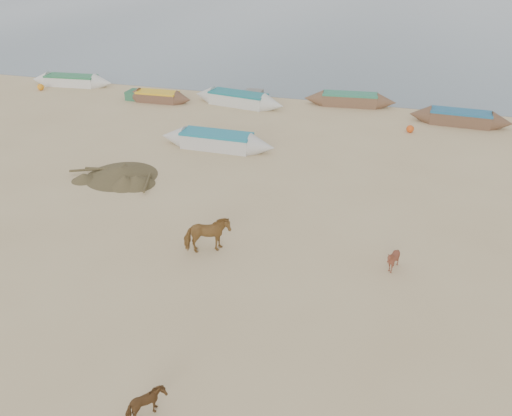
{
  "coord_description": "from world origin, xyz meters",
  "views": [
    {
      "loc": [
        4.76,
        -12.18,
        10.26
      ],
      "look_at": [
        0.0,
        4.0,
        1.0
      ],
      "focal_mm": 35.0,
      "sensor_mm": 36.0,
      "label": 1
    }
  ],
  "objects_px": {
    "near_canoe": "(217,141)",
    "cow_adult": "(207,235)",
    "calf_front": "(393,260)",
    "calf_right": "(147,405)"
  },
  "relations": [
    {
      "from": "calf_right",
      "to": "cow_adult",
      "type": "bearing_deg",
      "value": 21.46
    },
    {
      "from": "cow_adult",
      "to": "calf_front",
      "type": "bearing_deg",
      "value": -112.23
    },
    {
      "from": "near_canoe",
      "to": "cow_adult",
      "type": "bearing_deg",
      "value": -70.95
    },
    {
      "from": "calf_front",
      "to": "near_canoe",
      "type": "distance_m",
      "value": 13.23
    },
    {
      "from": "calf_front",
      "to": "calf_right",
      "type": "xyz_separation_m",
      "value": [
        -5.31,
        -7.84,
        -0.02
      ]
    },
    {
      "from": "cow_adult",
      "to": "calf_right",
      "type": "relative_size",
      "value": 2.0
    },
    {
      "from": "calf_right",
      "to": "near_canoe",
      "type": "relative_size",
      "value": 0.13
    },
    {
      "from": "calf_front",
      "to": "near_canoe",
      "type": "relative_size",
      "value": 0.14
    },
    {
      "from": "calf_front",
      "to": "near_canoe",
      "type": "height_order",
      "value": "near_canoe"
    },
    {
      "from": "calf_right",
      "to": "calf_front",
      "type": "bearing_deg",
      "value": -22.48
    }
  ]
}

